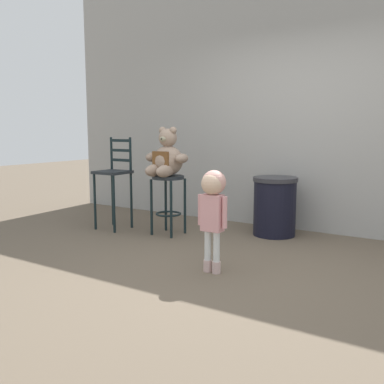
{
  "coord_description": "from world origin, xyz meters",
  "views": [
    {
      "loc": [
        1.73,
        -3.29,
        1.26
      ],
      "look_at": [
        -0.72,
        0.51,
        0.61
      ],
      "focal_mm": 40.52,
      "sensor_mm": 36.0,
      "label": 1
    }
  ],
  "objects": [
    {
      "name": "trash_bin",
      "position": [
        -0.2,
        1.54,
        0.35
      ],
      "size": [
        0.53,
        0.53,
        0.7
      ],
      "color": "black",
      "rests_on": "ground_plane"
    },
    {
      "name": "child_walking",
      "position": [
        -0.14,
        -0.05,
        0.66
      ],
      "size": [
        0.29,
        0.23,
        0.91
      ],
      "rotation": [
        0.0,
        0.0,
        -1.05
      ],
      "color": "beige",
      "rests_on": "ground_plane"
    },
    {
      "name": "building_wall",
      "position": [
        0.0,
        2.11,
        1.68
      ],
      "size": [
        7.5,
        0.3,
        3.37
      ],
      "primitive_type": "cube",
      "color": "#9C9B97",
      "rests_on": "ground_plane"
    },
    {
      "name": "ground_plane",
      "position": [
        0.0,
        0.0,
        0.0
      ],
      "size": [
        24.0,
        24.0,
        0.0
      ],
      "primitive_type": "plane",
      "color": "brown"
    },
    {
      "name": "bar_chair_empty",
      "position": [
        -2.06,
        0.78,
        0.66
      ],
      "size": [
        0.38,
        0.38,
        1.16
      ],
      "color": "#1F252A",
      "rests_on": "ground_plane"
    },
    {
      "name": "bar_stool_with_teddy",
      "position": [
        -1.3,
        0.89,
        0.51
      ],
      "size": [
        0.39,
        0.39,
        0.72
      ],
      "color": "#1F252A",
      "rests_on": "ground_plane"
    },
    {
      "name": "teddy_bear",
      "position": [
        -1.3,
        0.86,
        0.93
      ],
      "size": [
        0.56,
        0.5,
        0.58
      ],
      "color": "gray",
      "rests_on": "bar_stool_with_teddy"
    }
  ]
}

